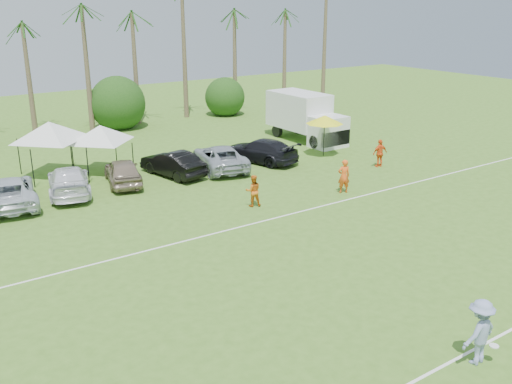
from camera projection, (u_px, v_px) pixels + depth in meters
field_lines at (274, 295)px, 19.95m from camera, size 80.00×12.10×0.01m
palm_tree_5 at (28, 22)px, 40.73m from camera, size 2.40×2.40×9.90m
palm_tree_6 at (82, 9)px, 42.60m from camera, size 2.40×2.40×10.90m
palm_tree_8 at (189, 30)px, 47.98m from camera, size 2.40×2.40×8.90m
palm_tree_9 at (239, 18)px, 50.39m from camera, size 2.40×2.40×9.90m
palm_tree_10 at (284, 7)px, 52.80m from camera, size 2.40×2.40×10.90m
bush_tree_2 at (110, 103)px, 46.82m from camera, size 4.00×4.00×4.00m
bush_tree_3 at (215, 93)px, 52.18m from camera, size 4.00×4.00×4.00m
sideline_player_a at (344, 176)px, 30.35m from camera, size 0.78×0.65×1.83m
sideline_player_b at (253, 191)px, 28.37m from camera, size 0.97×0.87×1.62m
sideline_player_c at (380, 153)px, 35.15m from camera, size 1.06×0.56×1.72m
box_truck at (306, 116)px, 41.57m from camera, size 2.65×6.64×3.41m
canopy_tent_left at (48, 122)px, 32.49m from camera, size 4.68×4.68×3.79m
canopy_tent_right at (100, 125)px, 33.18m from camera, size 4.19×4.19×3.40m
market_umbrella at (325, 120)px, 37.08m from camera, size 2.45×2.45×2.73m
frisbee_player at (479, 332)px, 15.96m from camera, size 1.30×0.82×1.97m
parked_car_2 at (9, 192)px, 28.45m from camera, size 3.24×5.64×1.48m
parked_car_3 at (69, 181)px, 30.19m from camera, size 3.32×5.46×1.48m
parked_car_4 at (123, 171)px, 31.82m from camera, size 2.76×4.64×1.48m
parked_car_5 at (173, 164)px, 33.36m from camera, size 2.41×4.71×1.48m
parked_car_6 at (220, 157)px, 34.69m from camera, size 3.74×5.78×1.48m
parked_car_7 at (261, 150)px, 36.30m from camera, size 3.40×5.47×1.48m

